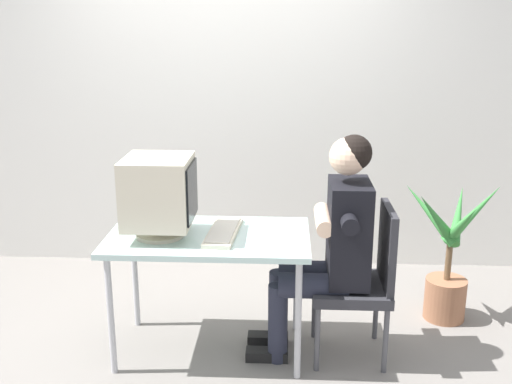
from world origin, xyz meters
TOP-DOWN VIEW (x-y plane):
  - ground_plane at (0.00, 0.00)m, footprint 12.00×12.00m
  - wall_back at (0.30, 1.40)m, footprint 8.00×0.10m
  - desk at (0.00, 0.00)m, footprint 1.12×0.66m
  - crt_monitor at (-0.26, -0.04)m, footprint 0.37×0.38m
  - keyboard at (0.08, 0.01)m, footprint 0.19×0.49m
  - office_chair at (0.86, -0.01)m, footprint 0.43×0.43m
  - person_seated at (0.68, -0.01)m, footprint 0.67×0.55m
  - potted_plant at (1.46, 0.46)m, footprint 0.61×0.70m

SIDE VIEW (x-z plane):
  - ground_plane at x=0.00m, z-range 0.00..0.00m
  - potted_plant at x=1.46m, z-range -0.07..0.84m
  - office_chair at x=0.86m, z-range 0.04..0.93m
  - desk at x=0.00m, z-range 0.29..1.01m
  - person_seated at x=0.68m, z-range 0.05..1.34m
  - keyboard at x=0.08m, z-range 0.71..0.75m
  - crt_monitor at x=-0.26m, z-range 0.74..1.19m
  - wall_back at x=0.30m, z-range 0.00..3.00m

